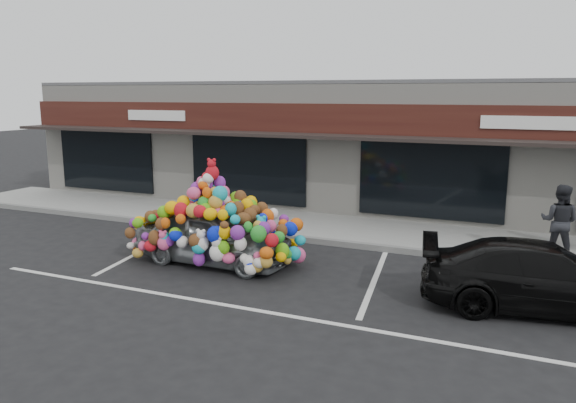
% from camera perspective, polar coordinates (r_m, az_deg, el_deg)
% --- Properties ---
extents(ground, '(90.00, 90.00, 0.00)m').
position_cam_1_polar(ground, '(12.98, -3.56, -6.66)').
color(ground, black).
rests_on(ground, ground).
extents(shop_building, '(24.00, 7.20, 4.31)m').
position_cam_1_polar(shop_building, '(20.31, 7.39, 5.92)').
color(shop_building, beige).
rests_on(shop_building, ground).
extents(sidewalk, '(26.00, 3.00, 0.15)m').
position_cam_1_polar(sidewalk, '(16.48, 2.82, -2.55)').
color(sidewalk, gray).
rests_on(sidewalk, ground).
extents(kerb, '(26.00, 0.18, 0.16)m').
position_cam_1_polar(kerb, '(15.13, 0.78, -3.77)').
color(kerb, slate).
rests_on(kerb, ground).
extents(parking_stripe_left, '(0.73, 4.37, 0.01)m').
position_cam_1_polar(parking_stripe_left, '(14.82, -14.31, -4.72)').
color(parking_stripe_left, silver).
rests_on(parking_stripe_left, ground).
extents(parking_stripe_mid, '(0.73, 4.37, 0.01)m').
position_cam_1_polar(parking_stripe_mid, '(12.20, 8.77, -7.93)').
color(parking_stripe_mid, silver).
rests_on(parking_stripe_mid, ground).
extents(lane_line, '(14.00, 0.12, 0.01)m').
position_cam_1_polar(lane_line, '(10.22, 0.59, -11.63)').
color(lane_line, silver).
rests_on(lane_line, ground).
extents(toy_car, '(2.77, 4.09, 2.35)m').
position_cam_1_polar(toy_car, '(13.15, -7.53, -2.89)').
color(toy_car, silver).
rests_on(toy_car, ground).
extents(black_sedan, '(2.49, 4.58, 1.26)m').
position_cam_1_polar(black_sedan, '(11.31, 24.50, -7.02)').
color(black_sedan, black).
rests_on(black_sedan, ground).
extents(pedestrian_b, '(0.96, 0.82, 1.73)m').
position_cam_1_polar(pedestrian_b, '(14.39, 25.86, -1.83)').
color(pedestrian_b, black).
rests_on(pedestrian_b, sidewalk).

